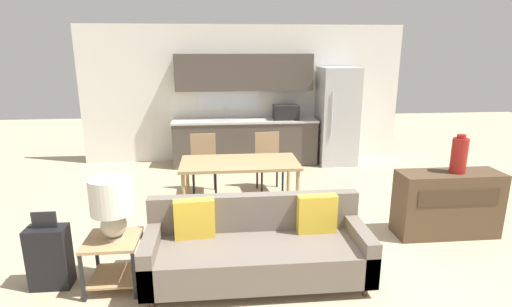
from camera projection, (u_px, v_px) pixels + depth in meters
ground_plane at (276, 286)px, 3.93m from camera, size 20.00×20.00×0.00m
wall_back at (243, 94)px, 8.03m from camera, size 6.40×0.07×2.70m
kitchen_counter at (246, 122)px, 7.87m from camera, size 2.83×0.65×2.15m
refrigerator at (337, 116)px, 7.90m from camera, size 0.72×0.78×1.90m
dining_table at (240, 166)px, 5.58m from camera, size 1.64×0.82×0.73m
couch at (257, 248)px, 3.99m from camera, size 2.17×0.80×0.82m
side_table at (114, 254)px, 3.84m from camera, size 0.50×0.50×0.51m
table_lamp at (111, 202)px, 3.71m from camera, size 0.39×0.39×0.60m
credenza at (447, 204)px, 4.91m from camera, size 1.25×0.43×0.81m
vase at (459, 155)px, 4.75m from camera, size 0.18×0.18×0.47m
dining_chair_far_right at (269, 159)px, 6.45m from camera, size 0.47×0.47×0.94m
dining_chair_far_left at (204, 161)px, 6.33m from camera, size 0.44×0.44×0.94m
suitcase at (50, 257)px, 3.84m from camera, size 0.37×0.22×0.78m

